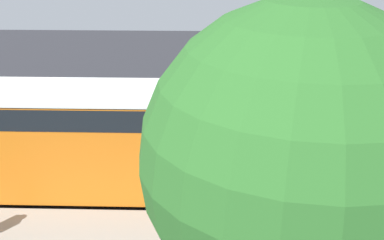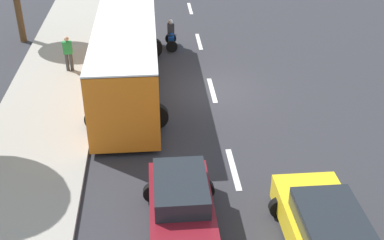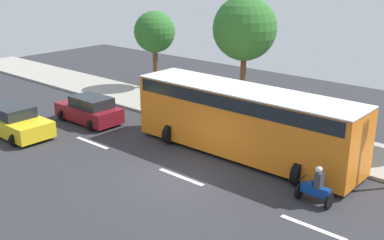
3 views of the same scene
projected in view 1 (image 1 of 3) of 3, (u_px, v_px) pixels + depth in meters
name	position (u px, v px, depth m)	size (l,w,h in m)	color
ground_plane	(116.00, 140.00, 17.77)	(40.00, 60.00, 0.10)	#2D2D33
lane_stripe_mid	(116.00, 139.00, 17.75)	(0.20, 2.40, 0.01)	white
lane_stripe_south	(276.00, 141.00, 17.58)	(0.20, 2.40, 0.01)	white
car_maroon	(368.00, 147.00, 15.44)	(2.21, 4.03, 1.52)	maroon
car_yellow_cab	(372.00, 107.00, 18.89)	(2.35, 4.46, 1.52)	yellow
city_bus	(71.00, 134.00, 13.68)	(3.20, 11.00, 3.16)	orange
street_tree_north	(298.00, 159.00, 5.86)	(3.96, 3.96, 6.72)	brown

